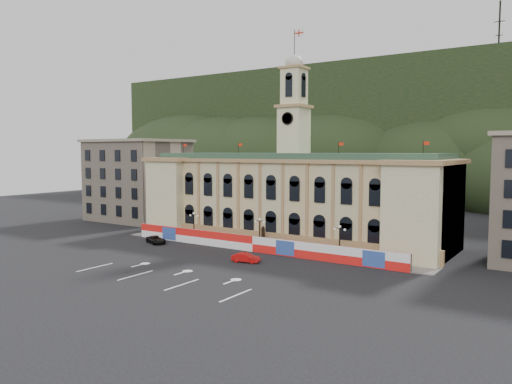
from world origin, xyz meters
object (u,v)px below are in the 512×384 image
Objects in this scene: red_sedan at (246,258)px; black_suv at (156,240)px; statue at (263,241)px; lamp_center at (260,231)px.

red_sedan reaches higher than black_suv.
statue is 0.85× the size of red_sedan.
statue is 2.14m from lamp_center.
black_suv is at bearing -160.24° from statue.
statue is at bearing 90.00° from lamp_center.
red_sedan is at bearing -76.12° from black_suv.
red_sedan is 0.84× the size of black_suv.
statue is 10.48m from red_sedan.
lamp_center is 1.18× the size of red_sedan.
statue is 0.72× the size of black_suv.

